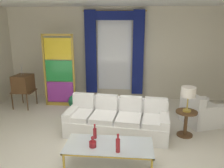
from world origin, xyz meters
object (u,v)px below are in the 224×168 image
(bottle_blue_decanter, at_px, (93,143))
(armchair_white, at_px, (200,113))
(round_side_table, at_px, (186,121))
(coffee_table, at_px, (109,146))
(stained_glass_divider, at_px, (59,72))
(bottle_crystal_tall, at_px, (95,133))
(vintage_tv, at_px, (23,84))
(table_lamp_brass, at_px, (188,93))
(peacock_figurine, at_px, (74,102))
(couch_white_long, at_px, (117,120))
(bottle_amber_squat, at_px, (118,145))

(bottle_blue_decanter, height_order, armchair_white, armchair_white)
(bottle_blue_decanter, bearing_deg, round_side_table, 35.99)
(coffee_table, height_order, stained_glass_divider, stained_glass_divider)
(bottle_crystal_tall, bearing_deg, vintage_tv, 135.91)
(armchair_white, bearing_deg, round_side_table, -125.82)
(table_lamp_brass, bearing_deg, stained_glass_divider, 154.32)
(coffee_table, distance_m, stained_glass_divider, 3.53)
(bottle_blue_decanter, height_order, table_lamp_brass, table_lamp_brass)
(stained_glass_divider, distance_m, peacock_figurine, 1.03)
(bottle_blue_decanter, bearing_deg, vintage_tv, 132.68)
(bottle_crystal_tall, relative_size, peacock_figurine, 0.49)
(vintage_tv, height_order, table_lamp_brass, vintage_tv)
(coffee_table, relative_size, stained_glass_divider, 0.72)
(round_side_table, xyz_separation_m, table_lamp_brass, (0.00, 0.00, 0.67))
(armchair_white, height_order, table_lamp_brass, table_lamp_brass)
(couch_white_long, distance_m, armchair_white, 2.17)
(armchair_white, height_order, peacock_figurine, armchair_white)
(vintage_tv, distance_m, stained_glass_divider, 1.14)
(stained_glass_divider, bearing_deg, bottle_amber_squat, -57.75)
(stained_glass_divider, bearing_deg, peacock_figurine, -30.09)
(stained_glass_divider, height_order, peacock_figurine, stained_glass_divider)
(vintage_tv, height_order, round_side_table, vintage_tv)
(bottle_amber_squat, distance_m, round_side_table, 2.10)
(bottle_amber_squat, height_order, round_side_table, bottle_amber_squat)
(couch_white_long, relative_size, bottle_crystal_tall, 8.29)
(couch_white_long, xyz_separation_m, vintage_tv, (-2.95, 1.44, 0.42))
(couch_white_long, distance_m, bottle_amber_squat, 1.55)
(coffee_table, distance_m, peacock_figurine, 2.96)
(couch_white_long, relative_size, round_side_table, 4.06)
(couch_white_long, relative_size, coffee_table, 1.53)
(bottle_amber_squat, relative_size, peacock_figurine, 0.57)
(bottle_crystal_tall, height_order, table_lamp_brass, table_lamp_brass)
(bottle_blue_decanter, height_order, peacock_figurine, bottle_blue_decanter)
(couch_white_long, xyz_separation_m, armchair_white, (2.07, 0.68, -0.02))
(coffee_table, height_order, vintage_tv, vintage_tv)
(couch_white_long, bearing_deg, stained_glass_divider, 138.87)
(bottle_amber_squat, distance_m, vintage_tv, 4.26)
(couch_white_long, height_order, bottle_crystal_tall, couch_white_long)
(bottle_amber_squat, bearing_deg, stained_glass_divider, 122.25)
(bottle_blue_decanter, height_order, round_side_table, bottle_blue_decanter)
(bottle_crystal_tall, height_order, stained_glass_divider, stained_glass_divider)
(couch_white_long, height_order, round_side_table, couch_white_long)
(bottle_blue_decanter, xyz_separation_m, table_lamp_brass, (1.90, 1.38, 0.55))
(bottle_amber_squat, distance_m, table_lamp_brass, 2.15)
(bottle_amber_squat, relative_size, vintage_tv, 0.25)
(bottle_crystal_tall, xyz_separation_m, round_side_table, (1.92, 1.07, -0.17))
(bottle_crystal_tall, height_order, peacock_figurine, bottle_crystal_tall)
(coffee_table, bearing_deg, stained_glass_divider, 121.73)
(table_lamp_brass, bearing_deg, armchair_white, 54.18)
(stained_glass_divider, xyz_separation_m, round_side_table, (3.45, -1.66, -0.70))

